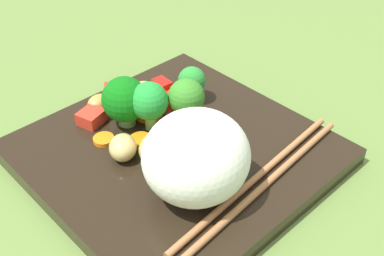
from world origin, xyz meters
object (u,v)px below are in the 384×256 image
(chopstick_pair, at_px, (261,181))
(carrot_slice_4, at_px, (148,113))
(broccoli_floret_2, at_px, (186,98))
(rice_mound, at_px, (196,157))
(square_plate, at_px, (176,153))

(chopstick_pair, bearing_deg, carrot_slice_4, 88.39)
(carrot_slice_4, xyz_separation_m, chopstick_pair, (0.16, 0.01, -0.00))
(carrot_slice_4, relative_size, chopstick_pair, 0.13)
(broccoli_floret_2, distance_m, chopstick_pair, 0.12)
(rice_mound, distance_m, broccoli_floret_2, 0.10)
(square_plate, distance_m, rice_mound, 0.08)
(broccoli_floret_2, distance_m, carrot_slice_4, 0.05)
(square_plate, xyz_separation_m, chopstick_pair, (0.09, 0.02, 0.01))
(square_plate, bearing_deg, chopstick_pair, 14.00)
(broccoli_floret_2, bearing_deg, rice_mound, -36.67)
(square_plate, distance_m, chopstick_pair, 0.10)
(rice_mound, bearing_deg, chopstick_pair, 56.86)
(rice_mound, distance_m, chopstick_pair, 0.07)
(square_plate, bearing_deg, rice_mound, -24.77)
(broccoli_floret_2, height_order, carrot_slice_4, broccoli_floret_2)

